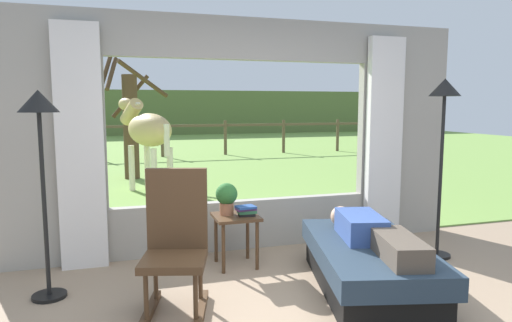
{
  "coord_description": "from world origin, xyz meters",
  "views": [
    {
      "loc": [
        -1.35,
        -2.59,
        1.62
      ],
      "look_at": [
        0.0,
        1.8,
        1.05
      ],
      "focal_mm": 31.95,
      "sensor_mm": 36.0,
      "label": 1
    }
  ],
  "objects_px": {
    "recliner_sofa": "(368,265)",
    "floor_lamp_left": "(40,132)",
    "book_stack": "(246,211)",
    "pasture_tree": "(130,120)",
    "side_table": "(236,224)",
    "rocking_chair": "(176,243)",
    "potted_plant": "(227,197)",
    "horse": "(147,130)",
    "floor_lamp_right": "(444,114)",
    "reclining_person": "(372,233)"
  },
  "relations": [
    {
      "from": "reclining_person",
      "to": "side_table",
      "type": "height_order",
      "value": "reclining_person"
    },
    {
      "from": "book_stack",
      "to": "floor_lamp_right",
      "type": "relative_size",
      "value": 0.11
    },
    {
      "from": "floor_lamp_right",
      "to": "side_table",
      "type": "bearing_deg",
      "value": 170.29
    },
    {
      "from": "pasture_tree",
      "to": "horse",
      "type": "bearing_deg",
      "value": -81.53
    },
    {
      "from": "recliner_sofa",
      "to": "potted_plant",
      "type": "bearing_deg",
      "value": 150.71
    },
    {
      "from": "floor_lamp_right",
      "to": "potted_plant",
      "type": "bearing_deg",
      "value": 169.13
    },
    {
      "from": "horse",
      "to": "pasture_tree",
      "type": "bearing_deg",
      "value": 74.1
    },
    {
      "from": "floor_lamp_right",
      "to": "horse",
      "type": "bearing_deg",
      "value": 120.83
    },
    {
      "from": "rocking_chair",
      "to": "pasture_tree",
      "type": "distance_m",
      "value": 6.76
    },
    {
      "from": "recliner_sofa",
      "to": "horse",
      "type": "height_order",
      "value": "horse"
    },
    {
      "from": "horse",
      "to": "floor_lamp_left",
      "type": "bearing_deg",
      "value": -128.55
    },
    {
      "from": "reclining_person",
      "to": "side_table",
      "type": "bearing_deg",
      "value": 148.75
    },
    {
      "from": "floor_lamp_left",
      "to": "reclining_person",
      "type": "bearing_deg",
      "value": -14.23
    },
    {
      "from": "floor_lamp_right",
      "to": "book_stack",
      "type": "bearing_deg",
      "value": 171.44
    },
    {
      "from": "potted_plant",
      "to": "floor_lamp_right",
      "type": "relative_size",
      "value": 0.17
    },
    {
      "from": "rocking_chair",
      "to": "floor_lamp_left",
      "type": "distance_m",
      "value": 1.43
    },
    {
      "from": "floor_lamp_right",
      "to": "pasture_tree",
      "type": "distance_m",
      "value": 6.92
    },
    {
      "from": "floor_lamp_right",
      "to": "floor_lamp_left",
      "type": "bearing_deg",
      "value": 178.83
    },
    {
      "from": "rocking_chair",
      "to": "horse",
      "type": "xyz_separation_m",
      "value": [
        0.12,
        5.01,
        0.61
      ]
    },
    {
      "from": "potted_plant",
      "to": "floor_lamp_right",
      "type": "distance_m",
      "value": 2.4
    },
    {
      "from": "horse",
      "to": "rocking_chair",
      "type": "bearing_deg",
      "value": -115.78
    },
    {
      "from": "floor_lamp_left",
      "to": "rocking_chair",
      "type": "bearing_deg",
      "value": -28.53
    },
    {
      "from": "book_stack",
      "to": "pasture_tree",
      "type": "xyz_separation_m",
      "value": [
        -0.92,
        5.94,
        0.72
      ]
    },
    {
      "from": "reclining_person",
      "to": "floor_lamp_left",
      "type": "height_order",
      "value": "floor_lamp_left"
    },
    {
      "from": "reclining_person",
      "to": "floor_lamp_left",
      "type": "xyz_separation_m",
      "value": [
        -2.67,
        0.68,
        0.88
      ]
    },
    {
      "from": "rocking_chair",
      "to": "book_stack",
      "type": "distance_m",
      "value": 1.11
    },
    {
      "from": "rocking_chair",
      "to": "pasture_tree",
      "type": "bearing_deg",
      "value": 106.73
    },
    {
      "from": "rocking_chair",
      "to": "side_table",
      "type": "xyz_separation_m",
      "value": [
        0.7,
        0.83,
        -0.12
      ]
    },
    {
      "from": "potted_plant",
      "to": "pasture_tree",
      "type": "distance_m",
      "value": 5.9
    },
    {
      "from": "reclining_person",
      "to": "floor_lamp_left",
      "type": "distance_m",
      "value": 2.89
    },
    {
      "from": "book_stack",
      "to": "pasture_tree",
      "type": "height_order",
      "value": "pasture_tree"
    },
    {
      "from": "rocking_chair",
      "to": "pasture_tree",
      "type": "relative_size",
      "value": 0.38
    },
    {
      "from": "rocking_chair",
      "to": "side_table",
      "type": "distance_m",
      "value": 1.09
    },
    {
      "from": "potted_plant",
      "to": "book_stack",
      "type": "height_order",
      "value": "potted_plant"
    },
    {
      "from": "horse",
      "to": "reclining_person",
      "type": "bearing_deg",
      "value": -97.68
    },
    {
      "from": "book_stack",
      "to": "floor_lamp_right",
      "type": "bearing_deg",
      "value": -8.56
    },
    {
      "from": "recliner_sofa",
      "to": "rocking_chair",
      "type": "bearing_deg",
      "value": -169.06
    },
    {
      "from": "side_table",
      "to": "pasture_tree",
      "type": "distance_m",
      "value": 6.0
    },
    {
      "from": "reclining_person",
      "to": "horse",
      "type": "distance_m",
      "value": 5.4
    },
    {
      "from": "potted_plant",
      "to": "pasture_tree",
      "type": "xyz_separation_m",
      "value": [
        -0.75,
        5.82,
        0.59
      ]
    },
    {
      "from": "recliner_sofa",
      "to": "floor_lamp_left",
      "type": "xyz_separation_m",
      "value": [
        -2.67,
        0.63,
        1.18
      ]
    },
    {
      "from": "rocking_chair",
      "to": "potted_plant",
      "type": "distance_m",
      "value": 1.1
    },
    {
      "from": "floor_lamp_right",
      "to": "horse",
      "type": "relative_size",
      "value": 1.06
    },
    {
      "from": "side_table",
      "to": "book_stack",
      "type": "bearing_deg",
      "value": -32.05
    },
    {
      "from": "recliner_sofa",
      "to": "pasture_tree",
      "type": "distance_m",
      "value": 7.11
    },
    {
      "from": "rocking_chair",
      "to": "horse",
      "type": "height_order",
      "value": "horse"
    },
    {
      "from": "recliner_sofa",
      "to": "floor_lamp_right",
      "type": "xyz_separation_m",
      "value": [
        1.17,
        0.55,
        1.31
      ]
    },
    {
      "from": "rocking_chair",
      "to": "floor_lamp_right",
      "type": "relative_size",
      "value": 0.59
    },
    {
      "from": "reclining_person",
      "to": "book_stack",
      "type": "height_order",
      "value": "reclining_person"
    },
    {
      "from": "book_stack",
      "to": "floor_lamp_left",
      "type": "height_order",
      "value": "floor_lamp_left"
    }
  ]
}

